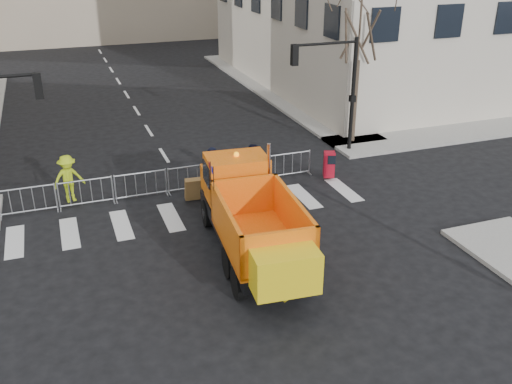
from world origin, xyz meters
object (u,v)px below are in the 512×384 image
object	(u,v)px
worker	(68,179)
plow_truck	(251,215)
cop_a	(212,171)
cop_c	(208,176)
cop_b	(252,168)
newspaper_box	(329,164)

from	to	relation	value
worker	plow_truck	bearing A→B (deg)	-64.88
cop_a	cop_c	xyz separation A→B (m)	(-0.17, 0.00, -0.19)
cop_a	cop_b	xyz separation A→B (m)	(1.57, -0.29, 0.01)
cop_a	plow_truck	bearing A→B (deg)	91.88
plow_truck	worker	distance (m)	8.03
plow_truck	newspaper_box	xyz separation A→B (m)	(5.22, 4.87, -0.80)
plow_truck	cop_b	bearing A→B (deg)	-15.33
cop_a	cop_c	bearing A→B (deg)	4.07
plow_truck	cop_a	distance (m)	5.21
cop_a	worker	xyz separation A→B (m)	(-5.42, 0.89, 0.09)
plow_truck	cop_a	world-z (taller)	plow_truck
cop_a	newspaper_box	size ratio (longest dim) A/B	1.81
worker	newspaper_box	xyz separation A→B (m)	(10.44, -1.21, -0.39)
cop_c	worker	bearing A→B (deg)	-78.30
cop_a	worker	distance (m)	5.49
cop_b	worker	bearing A→B (deg)	0.28
plow_truck	cop_a	size ratio (longest dim) A/B	4.43
worker	newspaper_box	world-z (taller)	worker
cop_b	newspaper_box	size ratio (longest dim) A/B	1.83
cop_c	newspaper_box	xyz separation A→B (m)	(5.19, -0.32, -0.10)
cop_a	newspaper_box	world-z (taller)	cop_a
cop_b	cop_c	distance (m)	1.77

